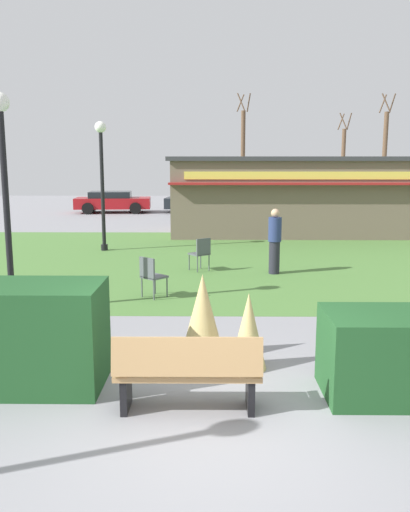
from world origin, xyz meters
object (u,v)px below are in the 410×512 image
Objects in this scene: parked_car_east_slot at (300,201)px; person_strolling at (275,241)px; lamppost_far at (102,170)px; food_kiosk at (302,195)px; cafe_chair_west at (151,274)px; park_bench at (188,372)px; tree_right_bg at (343,164)px; lamppost_mid at (4,177)px; parked_car_center_slot at (202,201)px; tree_center_bg at (243,156)px; cafe_chair_east at (201,251)px; tree_left_bg at (384,158)px; parked_car_west_slot at (112,201)px.

person_strolling is at bearing -101.53° from parked_car_east_slot.
lamppost_far reaches higher than food_kiosk.
person_strolling reaches higher than cafe_chair_west.
food_kiosk is at bearing 31.48° from lamppost_far.
park_bench is 33.49m from tree_right_bg.
cafe_chair_west is (2.60, 1.03, -2.07)m from lamppost_mid.
park_bench is 0.16× the size of food_kiosk.
lamppost_mid is at bearing -99.48° from parked_car_center_slot.
park_bench is 29.58m from tree_center_bg.
food_kiosk is 9.67m from parked_car_center_slot.
cafe_chair_west is at bearing -97.87° from tree_center_bg.
tree_center_bg reaches higher than lamppost_far.
lamppost_far is at bearing -107.21° from tree_center_bg.
lamppost_mid and lamppost_far have the same top height.
tree_center_bg reaches higher than tree_right_bg.
person_strolling is 0.39× the size of parked_car_east_slot.
person_strolling is at bearing -107.31° from tree_right_bg.
lamppost_mid is at bearing -132.86° from cafe_chair_east.
tree_right_bg reaches higher than lamppost_far.
lamppost_far is at bearing -115.90° from person_strolling.
tree_right_bg is (12.70, 20.63, 0.11)m from lamppost_far.
parked_car_center_slot is at bearing -164.22° from tree_left_bg.
parked_car_center_slot is 1.00× the size of parked_car_east_slot.
park_bench is 0.39× the size of parked_car_center_slot.
cafe_chair_west is 0.20× the size of parked_car_center_slot.
parked_car_east_slot is at bearing 81.11° from food_kiosk.
food_kiosk is 2.46× the size of parked_car_center_slot.
person_strolling is at bearing -82.73° from parked_car_center_slot.
parked_car_east_slot is 0.63× the size of tree_left_bg.
food_kiosk is 11.99× the size of cafe_chair_west.
park_bench is 0.24× the size of tree_center_bg.
cafe_chair_west is 28.85m from tree_right_bg.
lamppost_mid is 20.43m from parked_car_west_slot.
person_strolling is 21.70m from tree_center_bg.
food_kiosk is at bearing 75.95° from park_bench.
parked_car_west_slot is 0.63× the size of tree_left_bg.
cafe_chair_east is at bearing -89.22° from parked_car_center_slot.
parked_car_west_slot is at bearing 180.00° from parked_car_east_slot.
tree_center_bg reaches higher than parked_car_east_slot.
food_kiosk reaches higher than person_strolling.
parked_car_center_slot and parked_car_east_slot have the same top height.
food_kiosk is 12.74m from parked_car_west_slot.
parked_car_west_slot is at bearing 102.69° from cafe_chair_west.
lamppost_mid is at bearing -92.97° from lamppost_far.
food_kiosk is 8.30m from person_strolling.
parked_car_center_slot is (0.79, 19.24, 0.12)m from cafe_chair_west.
person_strolling is at bearing 32.97° from lamppost_mid.
lamppost_far reaches higher than parked_car_center_slot.
parked_car_center_slot is at bearing 90.52° from park_bench.
tree_left_bg reaches higher than parked_car_west_slot.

